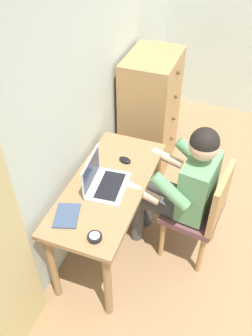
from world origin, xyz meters
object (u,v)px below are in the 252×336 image
Objects in this scene: laptop at (103,181)px; notebook_pad at (67,216)px; person_seated at (181,185)px; desk_clock at (95,237)px; desk at (108,196)px; chair at (202,210)px; computer_mouse at (125,160)px; dresser at (150,114)px.

laptop is 1.72× the size of notebook_pad.
person_seated is 0.80m from desk_clock.
desk is 1.34× the size of chair.
person_seated is 0.46m from computer_mouse.
dresser reaches higher than chair.
dresser reaches higher than laptop.
laptop is 4.02× the size of desk_clock.
desk_clock is (-1.66, -0.16, 0.15)m from dresser.
chair is 0.78m from laptop.
laptop is at bearing -173.07° from computer_mouse.
chair is at bearing -72.78° from desk.
computer_mouse reaches higher than desk.
computer_mouse is at bearing -5.56° from desk.
desk_clock is at bearing 151.88° from person_seated.
desk is 13.13× the size of desk_clock.
dresser reaches higher than computer_mouse.
desk_clock is (-0.75, -0.08, -0.00)m from computer_mouse.
person_seated is 13.32× the size of desk_clock.
desk is 0.31m from computer_mouse.
dresser is 1.34× the size of chair.
chair is 4.19× the size of notebook_pad.
chair is at bearing -96.73° from person_seated.
dresser is at bearing 29.20° from person_seated.
computer_mouse is at bearing 83.75° from chair.
dresser is 0.92m from computer_mouse.
dresser is 1.22m from chair.
person_seated reaches higher than dresser.
desk is 0.50m from desk_clock.
person_seated reaches higher than chair.
chair is 9.79× the size of desk_clock.
notebook_pad is at bearing 162.15° from laptop.
chair reaches higher than desk_clock.
computer_mouse is at bearing -9.43° from laptop.
chair reaches higher than notebook_pad.
desk_clock is (-0.44, -0.13, -0.04)m from laptop.
person_seated is at bearing -79.69° from computer_mouse.
laptop is 0.31m from computer_mouse.
computer_mouse is 0.48× the size of notebook_pad.
computer_mouse is (0.07, 0.64, 0.25)m from chair.
desk_clock reaches higher than desk.
desk is at bearing 13.06° from desk_clock.
person_seated is at bearing -28.12° from desk_clock.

